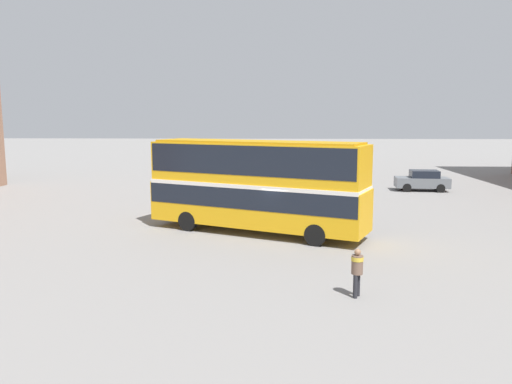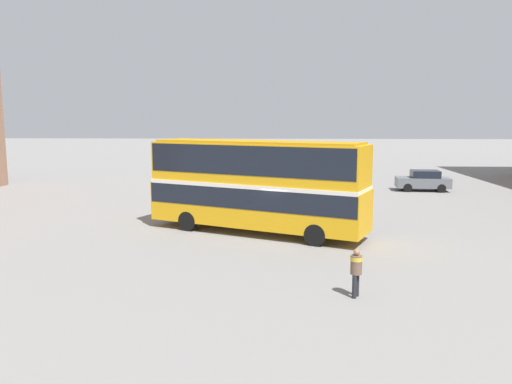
{
  "view_description": "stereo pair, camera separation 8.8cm",
  "coord_description": "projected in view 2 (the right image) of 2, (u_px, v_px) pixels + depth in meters",
  "views": [
    {
      "loc": [
        -0.56,
        -23.93,
        5.77
      ],
      "look_at": [
        -1.58,
        0.87,
        2.1
      ],
      "focal_mm": 35.0,
      "sensor_mm": 36.0,
      "label": 1
    },
    {
      "loc": [
        -0.47,
        -23.92,
        5.77
      ],
      "look_at": [
        -1.58,
        0.87,
        2.1
      ],
      "focal_mm": 35.0,
      "sensor_mm": 36.0,
      "label": 2
    }
  ],
  "objects": [
    {
      "name": "parked_car_kerb_far",
      "position": [
        249.0,
        178.0,
        41.88
      ],
      "size": [
        4.18,
        1.98,
        1.61
      ],
      "rotation": [
        0.0,
        0.0,
        -0.01
      ],
      "color": "silver",
      "rests_on": "ground_plane"
    },
    {
      "name": "parked_car_kerb_near",
      "position": [
        423.0,
        181.0,
        40.0
      ],
      "size": [
        4.3,
        2.22,
        1.66
      ],
      "rotation": [
        0.0,
        0.0,
        3.05
      ],
      "color": "slate",
      "rests_on": "ground_plane"
    },
    {
      "name": "pedestrian_foreground",
      "position": [
        356.0,
        268.0,
        16.11
      ],
      "size": [
        0.54,
        0.54,
        1.61
      ],
      "rotation": [
        0.0,
        0.0,
        2.65
      ],
      "color": "#232328",
      "rests_on": "ground_plane"
    },
    {
      "name": "double_decker_bus",
      "position": [
        256.0,
        181.0,
        25.01
      ],
      "size": [
        11.32,
        6.92,
        4.67
      ],
      "rotation": [
        0.0,
        0.0,
        -0.42
      ],
      "color": "gold",
      "rests_on": "ground_plane"
    },
    {
      "name": "ground_plane",
      "position": [
        287.0,
        237.0,
        24.46
      ],
      "size": [
        240.0,
        240.0,
        0.0
      ],
      "primitive_type": "plane",
      "color": "gray"
    }
  ]
}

